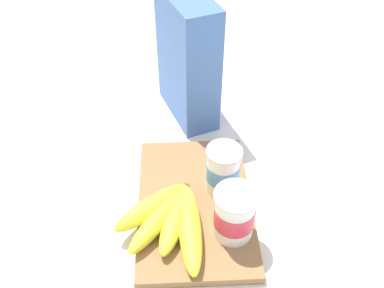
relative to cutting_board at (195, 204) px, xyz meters
name	(u,v)px	position (x,y,z in m)	size (l,w,h in m)	color
ground_plane	(195,207)	(0.00, 0.00, -0.01)	(2.40, 2.40, 0.00)	silver
cutting_board	(195,204)	(0.00, 0.00, 0.00)	(0.33, 0.21, 0.02)	olive
cereal_box	(187,59)	(-0.29, 0.00, 0.13)	(0.18, 0.08, 0.28)	#4770B7
yogurt_cup_front	(223,170)	(-0.03, 0.05, 0.06)	(0.07, 0.07, 0.10)	white
yogurt_cup_back	(234,214)	(0.07, 0.06, 0.06)	(0.07, 0.07, 0.10)	white
banana_bunch	(170,218)	(0.05, -0.05, 0.03)	(0.20, 0.16, 0.04)	yellow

